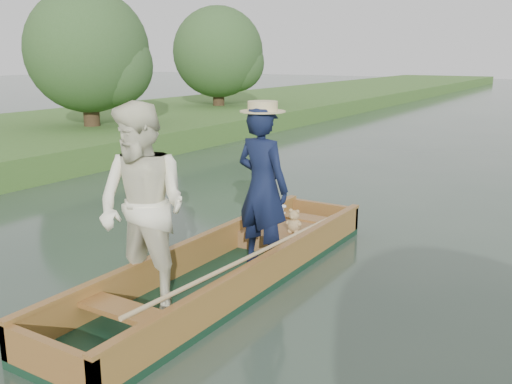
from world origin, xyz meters
The scene contains 3 objects.
ground centered at (0.00, 0.00, 0.00)m, with size 120.00×120.00×0.00m, color #283D30.
trees_far centered at (-2.30, 10.30, 2.46)m, with size 22.88×10.53×4.34m.
punt centered at (-0.10, -0.34, 0.80)m, with size 1.32×5.00×2.12m.
Camera 1 is at (3.50, -4.99, 2.55)m, focal length 40.00 mm.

